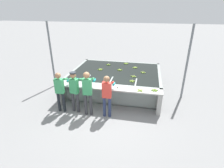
{
  "coord_description": "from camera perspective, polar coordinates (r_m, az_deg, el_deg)",
  "views": [
    {
      "loc": [
        1.43,
        -5.76,
        3.8
      ],
      "look_at": [
        0.0,
        1.16,
        0.64
      ],
      "focal_mm": 28.0,
      "sensor_mm": 36.0,
      "label": 1
    }
  ],
  "objects": [
    {
      "name": "worker_3",
      "position": [
        6.24,
        -1.64,
        -2.88
      ],
      "size": [
        0.41,
        0.71,
        1.63
      ],
      "color": "navy",
      "rests_on": "ground"
    },
    {
      "name": "ground_plane",
      "position": [
        7.05,
        -1.93,
        -8.56
      ],
      "size": [
        80.0,
        80.0,
        0.0
      ],
      "primitive_type": "plane",
      "color": "gray",
      "rests_on": "ground"
    },
    {
      "name": "banana_bunch_floating_1",
      "position": [
        8.64,
        2.54,
        4.66
      ],
      "size": [
        0.28,
        0.27,
        0.08
      ],
      "color": "#8CB738",
      "rests_on": "wash_tank"
    },
    {
      "name": "knife_0",
      "position": [
        7.33,
        -12.9,
        0.34
      ],
      "size": [
        0.31,
        0.22,
        0.02
      ],
      "color": "silver",
      "rests_on": "work_ledge"
    },
    {
      "name": "knife_1",
      "position": [
        6.68,
        2.07,
        -1.44
      ],
      "size": [
        0.19,
        0.32,
        0.02
      ],
      "color": "silver",
      "rests_on": "work_ledge"
    },
    {
      "name": "banana_bunch_ledge_1",
      "position": [
        7.08,
        -7.85,
        -0.03
      ],
      "size": [
        0.28,
        0.28,
        0.08
      ],
      "color": "#8CB738",
      "rests_on": "work_ledge"
    },
    {
      "name": "worker_2",
      "position": [
        6.38,
        -7.98,
        -1.76
      ],
      "size": [
        0.45,
        0.73,
        1.72
      ],
      "color": "#38383D",
      "rests_on": "ground"
    },
    {
      "name": "work_ledge",
      "position": [
        6.92,
        -1.57,
        -3.1
      ],
      "size": [
        4.23,
        0.45,
        0.92
      ],
      "color": "#9E9E99",
      "rests_on": "ground"
    },
    {
      "name": "support_post_left",
      "position": [
        9.11,
        -19.18,
        8.78
      ],
      "size": [
        0.09,
        0.09,
        3.2
      ],
      "color": "slate",
      "rests_on": "ground"
    },
    {
      "name": "banana_bunch_ledge_2",
      "position": [
        6.7,
        13.72,
        -1.98
      ],
      "size": [
        0.28,
        0.27,
        0.08
      ],
      "color": "#75A333",
      "rests_on": "work_ledge"
    },
    {
      "name": "worker_1",
      "position": [
        6.68,
        -12.07,
        -1.34
      ],
      "size": [
        0.48,
        0.74,
        1.64
      ],
      "color": "#38383D",
      "rests_on": "ground"
    },
    {
      "name": "banana_bunch_floating_0",
      "position": [
        8.42,
        10.11,
        3.78
      ],
      "size": [
        0.27,
        0.27,
        0.08
      ],
      "color": "#9EC642",
      "rests_on": "wash_tank"
    },
    {
      "name": "banana_bunch_floating_7",
      "position": [
        8.72,
        -3.85,
        4.81
      ],
      "size": [
        0.27,
        0.28,
        0.08
      ],
      "color": "#8CB738",
      "rests_on": "wash_tank"
    },
    {
      "name": "banana_bunch_floating_3",
      "position": [
        9.43,
        -1.16,
        6.37
      ],
      "size": [
        0.27,
        0.28,
        0.08
      ],
      "color": "#75A333",
      "rests_on": "wash_tank"
    },
    {
      "name": "worker_0",
      "position": [
        6.86,
        -16.61,
        -1.45
      ],
      "size": [
        0.42,
        0.72,
        1.61
      ],
      "color": "#1E2328",
      "rests_on": "ground"
    },
    {
      "name": "banana_bunch_floating_5",
      "position": [
        9.66,
        4.6,
        6.72
      ],
      "size": [
        0.28,
        0.28,
        0.08
      ],
      "color": "#8CB738",
      "rests_on": "wash_tank"
    },
    {
      "name": "banana_bunch_floating_4",
      "position": [
        7.36,
        6.61,
        0.97
      ],
      "size": [
        0.27,
        0.28,
        0.08
      ],
      "color": "#93BC3D",
      "rests_on": "wash_tank"
    },
    {
      "name": "banana_bunch_floating_6",
      "position": [
        7.88,
        7.03,
        2.53
      ],
      "size": [
        0.28,
        0.28,
        0.08
      ],
      "color": "#9EC642",
      "rests_on": "wash_tank"
    },
    {
      "name": "banana_bunch_ledge_0",
      "position": [
        6.58,
        9.13,
        -2.07
      ],
      "size": [
        0.23,
        0.23,
        0.08
      ],
      "color": "#93BC3D",
      "rests_on": "work_ledge"
    },
    {
      "name": "wash_tank",
      "position": [
        8.66,
        1.26,
        1.34
      ],
      "size": [
        4.23,
        3.33,
        0.92
      ],
      "color": "gray",
      "rests_on": "ground"
    },
    {
      "name": "banana_bunch_floating_2",
      "position": [
        9.05,
        7.52,
        5.38
      ],
      "size": [
        0.27,
        0.28,
        0.08
      ],
      "color": "#9EC642",
      "rests_on": "wash_tank"
    },
    {
      "name": "support_post_right",
      "position": [
        8.02,
        23.29,
        6.17
      ],
      "size": [
        0.09,
        0.09,
        3.2
      ],
      "color": "slate",
      "rests_on": "ground"
    }
  ]
}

